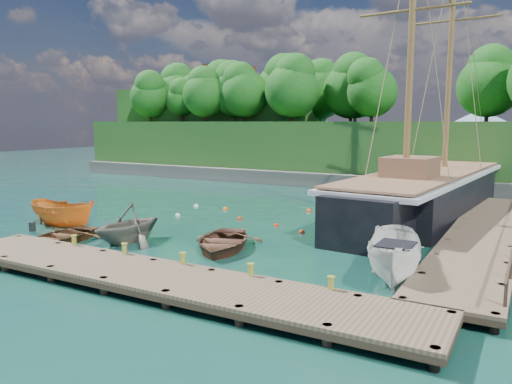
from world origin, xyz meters
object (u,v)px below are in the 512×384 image
rowboat_2 (222,249)px  cabin_boat_white (394,281)px  schooner (426,197)px  motorboat_orange (64,227)px  rowboat_0 (62,242)px  rowboat_1 (129,242)px

rowboat_2 → cabin_boat_white: cabin_boat_white is taller
cabin_boat_white → schooner: bearing=84.5°
schooner → rowboat_2: bearing=-110.8°
motorboat_orange → cabin_boat_white: 19.05m
schooner → cabin_boat_white: bearing=-78.3°
rowboat_0 → schooner: 21.83m
rowboat_1 → schooner: size_ratio=0.14×
rowboat_1 → rowboat_2: rowboat_1 is taller
rowboat_2 → schooner: bearing=43.0°
rowboat_0 → motorboat_orange: motorboat_orange is taller
rowboat_1 → cabin_boat_white: 13.17m
rowboat_1 → rowboat_0: bearing=-144.5°
rowboat_2 → cabin_boat_white: 8.30m
rowboat_0 → cabin_boat_white: size_ratio=0.79×
cabin_boat_white → rowboat_2: bearing=163.2°
rowboat_0 → rowboat_1: rowboat_1 is taller
motorboat_orange → schooner: (17.41, 13.74, 1.21)m
rowboat_2 → schooner: schooner is taller
rowboat_2 → rowboat_1: bearing=171.5°
rowboat_1 → cabin_boat_white: size_ratio=0.76×
rowboat_2 → schooner: (6.63, 13.61, 1.21)m
rowboat_0 → cabin_boat_white: 16.16m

